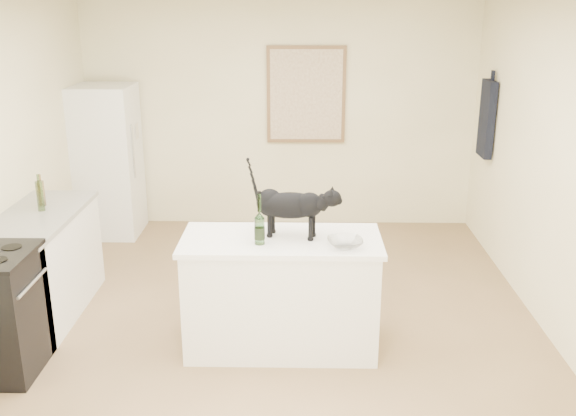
{
  "coord_description": "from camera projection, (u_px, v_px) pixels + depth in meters",
  "views": [
    {
      "loc": [
        0.24,
        -4.74,
        2.61
      ],
      "look_at": [
        0.15,
        -0.15,
        1.12
      ],
      "focal_mm": 40.55,
      "sensor_mm": 36.0,
      "label": 1
    }
  ],
  "objects": [
    {
      "name": "wine_bottle",
      "position": [
        259.0,
        221.0,
        4.68
      ],
      "size": [
        0.09,
        0.09,
        0.35
      ],
      "primitive_type": "cylinder",
      "rotation": [
        0.0,
        0.0,
        0.26
      ],
      "color": "#265823",
      "rests_on": "island_top"
    },
    {
      "name": "black_cat",
      "position": [
        290.0,
        209.0,
        4.82
      ],
      "size": [
        0.65,
        0.32,
        0.44
      ],
      "primitive_type": null,
      "rotation": [
        0.0,
        0.0,
        -0.22
      ],
      "color": "black",
      "rests_on": "island_top"
    },
    {
      "name": "artwork_frame",
      "position": [
        306.0,
        95.0,
        7.42
      ],
      "size": [
        0.9,
        0.03,
        1.1
      ],
      "primitive_type": "cube",
      "color": "brown",
      "rests_on": "wall_back"
    },
    {
      "name": "island_base",
      "position": [
        281.0,
        295.0,
        5.0
      ],
      "size": [
        1.44,
        0.67,
        0.86
      ],
      "primitive_type": "cube",
      "color": "white",
      "rests_on": "floor"
    },
    {
      "name": "artwork_canvas",
      "position": [
        306.0,
        95.0,
        7.41
      ],
      "size": [
        0.82,
        0.0,
        1.02
      ],
      "primitive_type": "cube",
      "color": "beige",
      "rests_on": "wall_back"
    },
    {
      "name": "hanging_garment",
      "position": [
        487.0,
        119.0,
        6.8
      ],
      "size": [
        0.08,
        0.34,
        0.8
      ],
      "primitive_type": "cube",
      "color": "black",
      "rests_on": "wall_right"
    },
    {
      "name": "glass_bowl",
      "position": [
        345.0,
        243.0,
        4.67
      ],
      "size": [
        0.28,
        0.28,
        0.06
      ],
      "primitive_type": "imported",
      "rotation": [
        0.0,
        0.0,
        0.13
      ],
      "color": "silver",
      "rests_on": "island_top"
    },
    {
      "name": "wall_right",
      "position": [
        568.0,
        181.0,
        4.88
      ],
      "size": [
        0.0,
        5.5,
        5.5
      ],
      "primitive_type": "plane",
      "rotation": [
        1.57,
        0.0,
        -1.57
      ],
      "color": "#FDF3C4",
      "rests_on": "ground"
    },
    {
      "name": "floor",
      "position": [
        270.0,
        332.0,
        5.32
      ],
      "size": [
        5.5,
        5.5,
        0.0
      ],
      "primitive_type": "plane",
      "color": "#90704C",
      "rests_on": "ground"
    },
    {
      "name": "wall_back",
      "position": [
        280.0,
        116.0,
        7.54
      ],
      "size": [
        4.5,
        0.0,
        4.5
      ],
      "primitive_type": "plane",
      "rotation": [
        1.57,
        0.0,
        0.0
      ],
      "color": "#FDF3C4",
      "rests_on": "ground"
    },
    {
      "name": "counter_bottle_cluster",
      "position": [
        41.0,
        195.0,
        5.5
      ],
      "size": [
        0.1,
        0.19,
        0.26
      ],
      "color": "brown",
      "rests_on": "left_countertop"
    },
    {
      "name": "left_countertop",
      "position": [
        36.0,
        217.0,
        5.37
      ],
      "size": [
        0.62,
        1.44,
        0.04
      ],
      "primitive_type": "cube",
      "color": "gray",
      "rests_on": "left_cabinets"
    },
    {
      "name": "wall_front",
      "position": [
        231.0,
        386.0,
        2.31
      ],
      "size": [
        4.5,
        0.0,
        4.5
      ],
      "primitive_type": "plane",
      "rotation": [
        -1.57,
        0.0,
        0.0
      ],
      "color": "#FDF3C4",
      "rests_on": "ground"
    },
    {
      "name": "fridge",
      "position": [
        107.0,
        161.0,
        7.33
      ],
      "size": [
        0.68,
        0.68,
        1.7
      ],
      "primitive_type": "cube",
      "color": "white",
      "rests_on": "floor"
    },
    {
      "name": "island_top",
      "position": [
        281.0,
        241.0,
        4.86
      ],
      "size": [
        1.5,
        0.7,
        0.04
      ],
      "primitive_type": "cube",
      "color": "white",
      "rests_on": "island_base"
    },
    {
      "name": "fridge_paper",
      "position": [
        137.0,
        131.0,
        7.31
      ],
      "size": [
        0.01,
        0.14,
        0.18
      ],
      "primitive_type": "cube",
      "rotation": [
        0.0,
        0.0,
        0.03
      ],
      "color": "silver",
      "rests_on": "fridge"
    },
    {
      "name": "left_cabinets",
      "position": [
        42.0,
        267.0,
        5.51
      ],
      "size": [
        0.6,
        1.4,
        0.86
      ],
      "primitive_type": "cube",
      "color": "white",
      "rests_on": "floor"
    }
  ]
}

